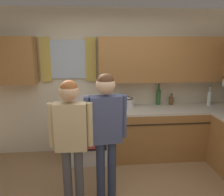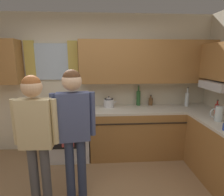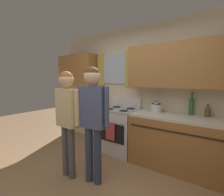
# 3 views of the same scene
# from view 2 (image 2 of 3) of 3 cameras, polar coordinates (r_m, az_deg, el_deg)

# --- Properties ---
(back_wall_unit) EXTENTS (4.60, 0.42, 2.60)m
(back_wall_unit) POSITION_cam_2_polar(r_m,az_deg,el_deg) (3.44, -5.94, 7.14)
(back_wall_unit) COLOR beige
(back_wall_unit) RESTS_ON ground
(kitchen_counter_run) EXTENTS (2.28, 1.91, 0.90)m
(kitchen_counter_run) POSITION_cam_2_polar(r_m,az_deg,el_deg) (3.35, 19.01, -12.01)
(kitchen_counter_run) COLOR #9E6B38
(kitchen_counter_run) RESTS_ON ground
(stove_oven) EXTENTS (0.69, 0.67, 1.10)m
(stove_oven) POSITION_cam_2_polar(r_m,az_deg,el_deg) (3.47, -12.81, -10.47)
(stove_oven) COLOR silver
(stove_oven) RESTS_ON ground
(bottle_wine_green) EXTENTS (0.08, 0.08, 0.39)m
(bottle_wine_green) POSITION_cam_2_polar(r_m,az_deg,el_deg) (3.55, 8.33, 0.11)
(bottle_wine_green) COLOR #2D6633
(bottle_wine_green) RESTS_ON kitchen_counter_run
(bottle_tall_clear) EXTENTS (0.07, 0.07, 0.37)m
(bottle_tall_clear) POSITION_cam_2_polar(r_m,az_deg,el_deg) (3.73, 22.61, -0.28)
(bottle_tall_clear) COLOR silver
(bottle_tall_clear) RESTS_ON kitchen_counter_run
(bottle_sauce_red) EXTENTS (0.06, 0.06, 0.25)m
(bottle_sauce_red) POSITION_cam_2_polar(r_m,az_deg,el_deg) (3.40, 30.20, -2.99)
(bottle_sauce_red) COLOR red
(bottle_sauce_red) RESTS_ON kitchen_counter_run
(bottle_squat_brown) EXTENTS (0.08, 0.08, 0.21)m
(bottle_squat_brown) POSITION_cam_2_polar(r_m,az_deg,el_deg) (3.61, 12.11, -1.04)
(bottle_squat_brown) COLOR brown
(bottle_squat_brown) RESTS_ON kitchen_counter_run
(stovetop_kettle) EXTENTS (0.27, 0.20, 0.21)m
(stovetop_kettle) POSITION_cam_2_polar(r_m,az_deg,el_deg) (3.39, -0.97, -1.29)
(stovetop_kettle) COLOR silver
(stovetop_kettle) RESTS_ON kitchen_counter_run
(water_pitcher) EXTENTS (0.19, 0.11, 0.22)m
(water_pitcher) POSITION_cam_2_polar(r_m,az_deg,el_deg) (3.05, 30.61, -4.27)
(water_pitcher) COLOR silver
(water_pitcher) RESTS_ON kitchen_counter_run
(adult_left) EXTENTS (0.50, 0.22, 1.62)m
(adult_left) POSITION_cam_2_polar(r_m,az_deg,el_deg) (2.22, -23.01, -8.96)
(adult_left) COLOR #4C4C51
(adult_left) RESTS_ON ground
(adult_in_plaid) EXTENTS (0.52, 0.23, 1.68)m
(adult_in_plaid) POSITION_cam_2_polar(r_m,az_deg,el_deg) (2.21, -12.01, -7.39)
(adult_in_plaid) COLOR #2D3856
(adult_in_plaid) RESTS_ON ground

